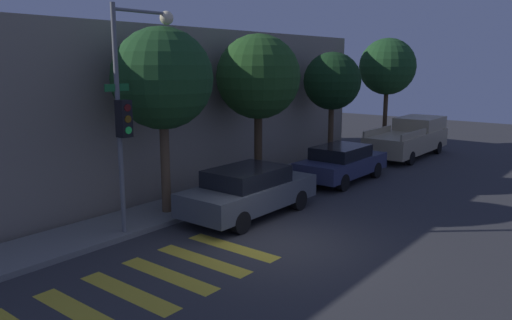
% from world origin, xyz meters
% --- Properties ---
extents(ground_plane, '(60.00, 60.00, 0.00)m').
position_xyz_m(ground_plane, '(0.00, 0.00, 0.00)').
color(ground_plane, '#333335').
extents(sidewalk, '(26.00, 1.89, 0.14)m').
position_xyz_m(sidewalk, '(0.00, 4.15, 0.07)').
color(sidewalk, slate).
rests_on(sidewalk, ground).
extents(building_row, '(26.00, 6.00, 5.55)m').
position_xyz_m(building_row, '(0.00, 8.49, 2.77)').
color(building_row, gray).
rests_on(building_row, ground).
extents(crosswalk, '(5.58, 2.60, 0.00)m').
position_xyz_m(crosswalk, '(-3.41, 0.80, 0.00)').
color(crosswalk, gold).
rests_on(crosswalk, ground).
extents(traffic_light_pole, '(2.19, 0.56, 5.77)m').
position_xyz_m(traffic_light_pole, '(-1.62, 3.37, 3.64)').
color(traffic_light_pole, slate).
rests_on(traffic_light_pole, ground).
extents(sedan_near_corner, '(4.40, 1.84, 1.43)m').
position_xyz_m(sedan_near_corner, '(1.38, 2.10, 0.75)').
color(sedan_near_corner, '#4C5156').
rests_on(sedan_near_corner, ground).
extents(sedan_middle, '(4.20, 1.76, 1.35)m').
position_xyz_m(sedan_middle, '(6.85, 2.10, 0.71)').
color(sedan_middle, '#2D3351').
rests_on(sedan_middle, ground).
extents(pickup_truck, '(5.63, 1.98, 1.76)m').
position_xyz_m(pickup_truck, '(13.46, 2.10, 0.88)').
color(pickup_truck, tan).
rests_on(pickup_truck, ground).
extents(tree_near_corner, '(2.83, 2.83, 5.37)m').
position_xyz_m(tree_near_corner, '(-0.13, 3.95, 3.93)').
color(tree_near_corner, brown).
rests_on(tree_near_corner, ground).
extents(tree_midblock, '(2.90, 2.90, 5.35)m').
position_xyz_m(tree_midblock, '(4.16, 3.95, 3.88)').
color(tree_midblock, '#42301E').
rests_on(tree_midblock, ground).
extents(tree_far_end, '(2.43, 2.43, 4.83)m').
position_xyz_m(tree_far_end, '(9.20, 3.95, 3.59)').
color(tree_far_end, '#4C3823').
rests_on(tree_far_end, ground).
extents(tree_behind_truck, '(2.83, 2.83, 5.60)m').
position_xyz_m(tree_behind_truck, '(14.71, 3.95, 4.16)').
color(tree_behind_truck, '#4C3823').
rests_on(tree_behind_truck, ground).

